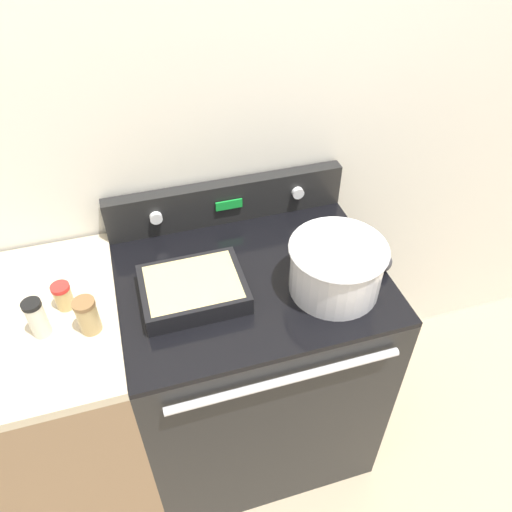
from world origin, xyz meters
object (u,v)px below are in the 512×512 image
Objects in this scene: ladle at (379,259)px; spice_jar_black_cap at (37,318)px; mixing_bowl at (336,265)px; spice_jar_brown_cap at (88,316)px; casserole_dish at (193,288)px; spice_jar_red_cap at (63,296)px.

ladle is 0.98m from spice_jar_black_cap.
mixing_bowl is 2.62× the size of spice_jar_brown_cap.
casserole_dish is at bearing 168.40° from mixing_bowl.
mixing_bowl is 0.95× the size of casserole_dish.
ladle is at bearing -5.57° from spice_jar_red_cap.
casserole_dish is 1.11× the size of ladle.
spice_jar_black_cap is at bearing 176.01° from mixing_bowl.
spice_jar_brown_cap reaches higher than ladle.
spice_jar_red_cap is at bearing 171.00° from casserole_dish.
spice_jar_black_cap is (-0.41, -0.03, 0.04)m from casserole_dish.
casserole_dish is 0.57m from ladle.
spice_jar_black_cap reaches higher than ladle.
mixing_bowl is 0.19m from ladle.
spice_jar_brown_cap is at bearing -58.77° from spice_jar_red_cap.
ladle is 2.27× the size of spice_jar_black_cap.
mixing_bowl reaches higher than ladle.
casserole_dish is 0.29m from spice_jar_brown_cap.
casserole_dish is 2.75× the size of spice_jar_brown_cap.
mixing_bowl is at bearing -164.00° from ladle.
ladle is (0.17, 0.05, -0.06)m from mixing_bowl.
spice_jar_brown_cap is 0.91× the size of spice_jar_black_cap.
casserole_dish is (-0.40, 0.08, -0.06)m from mixing_bowl.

